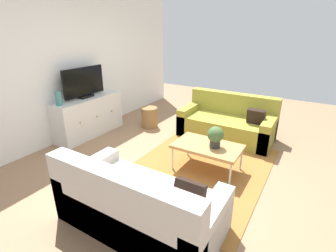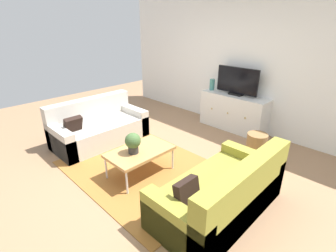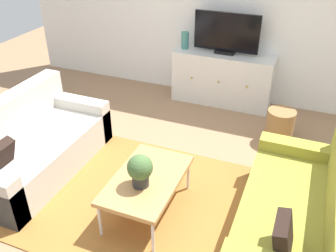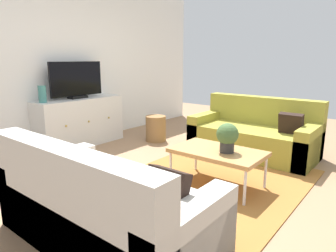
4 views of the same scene
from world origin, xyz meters
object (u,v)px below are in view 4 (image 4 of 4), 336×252
object	(u,v)px
couch_left_side	(99,211)
glass_vase	(42,94)
couch_right_side	(255,135)
potted_plant	(227,136)
tv_console	(80,122)
wicker_basket	(156,128)
coffee_table	(218,153)
flat_screen_tv	(77,80)

from	to	relation	value
couch_left_side	glass_vase	size ratio (longest dim) A/B	7.06
couch_left_side	couch_right_side	world-z (taller)	same
potted_plant	glass_vase	size ratio (longest dim) A/B	1.28
potted_plant	tv_console	distance (m)	2.65
wicker_basket	tv_console	bearing A→B (deg)	140.40
tv_console	couch_left_side	bearing A→B (deg)	-122.90
coffee_table	tv_console	bearing A→B (deg)	88.90
couch_left_side	potted_plant	bearing A→B (deg)	-10.09
couch_left_side	potted_plant	world-z (taller)	couch_left_side
glass_vase	potted_plant	bearing A→B (deg)	-78.46
coffee_table	glass_vase	bearing A→B (deg)	102.18
glass_vase	couch_right_side	bearing A→B (deg)	-50.85
coffee_table	glass_vase	world-z (taller)	glass_vase
glass_vase	wicker_basket	xyz separation A→B (m)	(1.54, -0.78, -0.67)
wicker_basket	coffee_table	bearing A→B (deg)	-119.67
couch_right_side	flat_screen_tv	xyz separation A→B (m)	(-1.34, 2.39, 0.77)
couch_right_side	wicker_basket	bearing A→B (deg)	103.88
glass_vase	couch_left_side	bearing A→B (deg)	-111.64
potted_plant	tv_console	xyz separation A→B (m)	(0.06, 2.64, -0.20)
potted_plant	couch_right_side	bearing A→B (deg)	10.69
couch_right_side	coffee_table	world-z (taller)	couch_right_side
couch_right_side	potted_plant	world-z (taller)	couch_right_side
tv_console	flat_screen_tv	xyz separation A→B (m)	(-0.00, 0.02, 0.66)
couch_left_side	glass_vase	bearing A→B (deg)	68.36
potted_plant	wicker_basket	bearing A→B (deg)	61.65
couch_left_side	wicker_basket	xyz separation A→B (m)	(2.48, 1.59, -0.06)
coffee_table	couch_right_side	bearing A→B (deg)	6.28
coffee_table	potted_plant	size ratio (longest dim) A/B	3.10
couch_left_side	couch_right_side	xyz separation A→B (m)	(2.88, 0.00, 0.00)
coffee_table	flat_screen_tv	distance (m)	2.63
couch_right_side	flat_screen_tv	world-z (taller)	flat_screen_tv
couch_left_side	potted_plant	size ratio (longest dim) A/B	5.53
flat_screen_tv	coffee_table	bearing A→B (deg)	-91.09
couch_left_side	coffee_table	size ratio (longest dim) A/B	1.78
couch_right_side	glass_vase	xyz separation A→B (m)	(-1.93, 2.37, 0.61)
flat_screen_tv	wicker_basket	distance (m)	1.49
coffee_table	wicker_basket	xyz separation A→B (m)	(0.99, 1.74, -0.17)
tv_console	glass_vase	world-z (taller)	glass_vase
glass_vase	wicker_basket	world-z (taller)	glass_vase
flat_screen_tv	couch_right_side	bearing A→B (deg)	-60.78
flat_screen_tv	wicker_basket	size ratio (longest dim) A/B	2.13
coffee_table	wicker_basket	world-z (taller)	wicker_basket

